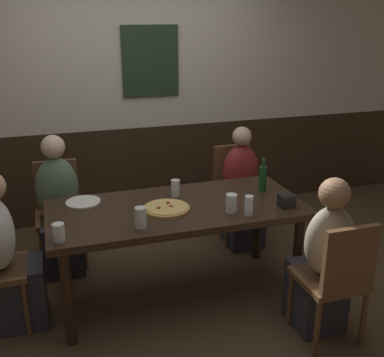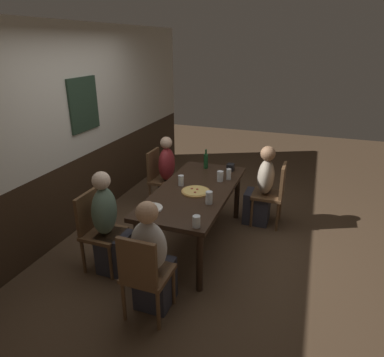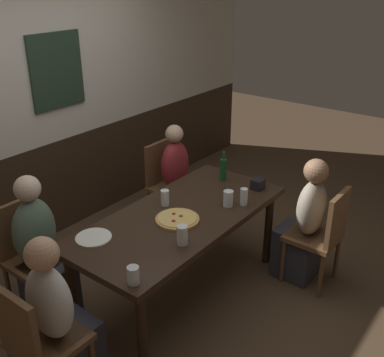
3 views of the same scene
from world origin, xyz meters
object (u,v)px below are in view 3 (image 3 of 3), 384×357
object	(u,v)px
dining_table	(180,223)
person_head_west	(60,327)
person_right_far	(179,188)
chair_left_far	(29,251)
chair_right_far	(166,180)
tumbler_short	(165,199)
chair_head_west	(37,339)
person_left_far	(42,259)
beer_bottle_green	(223,169)
pizza	(177,219)
pint_glass_stout	(133,276)
plate_white_large	(94,238)
highball_clear	(228,200)
pint_glass_pale	(244,198)
pint_glass_amber	(182,236)
chair_right_near	(322,232)
condiment_caddy	(258,184)
person_right_near	(304,229)

from	to	relation	value
dining_table	person_head_west	xyz separation A→B (m)	(-1.17, 0.00, -0.18)
person_right_far	chair_left_far	bearing A→B (deg)	174.22
chair_right_far	tumbler_short	size ratio (longest dim) A/B	6.84
chair_head_west	person_left_far	distance (m)	0.86
beer_bottle_green	person_left_far	bearing A→B (deg)	159.40
pizza	pint_glass_stout	bearing A→B (deg)	-160.22
person_head_west	plate_white_large	bearing A→B (deg)	26.53
chair_head_west	beer_bottle_green	distance (m)	2.10
person_head_west	highball_clear	size ratio (longest dim) A/B	8.63
dining_table	person_left_far	bearing A→B (deg)	140.23
chair_right_far	chair_left_far	size ratio (longest dim) A/B	1.00
person_right_far	plate_white_large	world-z (taller)	person_right_far
highball_clear	pint_glass_stout	xyz separation A→B (m)	(-1.17, -0.10, -0.01)
highball_clear	pint_glass_stout	world-z (taller)	highball_clear
chair_head_west	pint_glass_pale	size ratio (longest dim) A/B	6.27
dining_table	highball_clear	distance (m)	0.42
pizza	plate_white_large	bearing A→B (deg)	150.99
chair_left_far	highball_clear	xyz separation A→B (m)	(1.15, -1.05, 0.30)
person_left_far	beer_bottle_green	size ratio (longest dim) A/B	4.32
chair_left_far	pint_glass_amber	xyz separation A→B (m)	(0.49, -1.11, 0.31)
dining_table	highball_clear	world-z (taller)	highball_clear
pizza	pint_glass_stout	world-z (taller)	pint_glass_stout
chair_right_far	person_right_far	world-z (taller)	person_right_far
chair_right_far	pint_glass_amber	xyz separation A→B (m)	(-1.13, -1.11, 0.31)
chair_right_near	condiment_caddy	world-z (taller)	chair_right_near
pizza	tumbler_short	xyz separation A→B (m)	(0.13, 0.23, 0.04)
chair_right_far	person_head_west	xyz separation A→B (m)	(-1.98, -0.84, -0.02)
dining_table	plate_white_large	distance (m)	0.70
person_head_west	pint_glass_stout	bearing A→B (deg)	-42.46
chair_right_far	highball_clear	bearing A→B (deg)	-114.19
tumbler_short	pint_glass_stout	distance (m)	1.02
pizza	plate_white_large	distance (m)	0.63
condiment_caddy	person_right_far	bearing A→B (deg)	86.45
chair_right_far	person_left_far	distance (m)	1.63
person_right_near	plate_white_large	size ratio (longest dim) A/B	4.38
person_right_far	pizza	distance (m)	1.18
chair_left_far	person_right_near	xyz separation A→B (m)	(1.62, -1.51, -0.03)
chair_right_far	pint_glass_stout	size ratio (longest dim) A/B	7.70
beer_bottle_green	condiment_caddy	distance (m)	0.35
person_right_near	pizza	world-z (taller)	person_right_near
pint_glass_pale	chair_right_near	bearing A→B (deg)	-54.71
chair_right_near	person_right_near	bearing A→B (deg)	90.00
pizza	plate_white_large	xyz separation A→B (m)	(-0.55, 0.31, -0.01)
person_left_far	beer_bottle_green	bearing A→B (deg)	-20.60
person_right_far	person_right_near	bearing A→B (deg)	-90.00
chair_head_west	chair_left_far	bearing A→B (deg)	57.84
chair_head_west	pint_glass_stout	world-z (taller)	chair_head_west
pint_glass_amber	beer_bottle_green	world-z (taller)	beer_bottle_green
chair_right_far	person_head_west	distance (m)	2.15
person_right_far	beer_bottle_green	bearing A→B (deg)	-98.20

